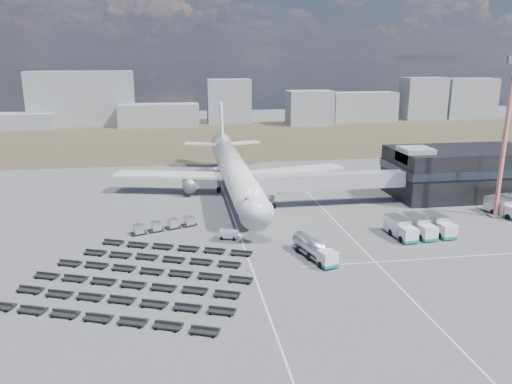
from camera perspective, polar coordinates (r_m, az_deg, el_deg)
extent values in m
plane|color=#565659|center=(77.77, 0.18, -6.45)|extent=(420.00, 420.00, 0.00)
cube|color=#433D28|center=(184.01, -5.26, 6.12)|extent=(420.00, 90.00, 0.01)
cube|color=silver|center=(82.13, -1.76, -5.26)|extent=(0.25, 110.00, 0.01)
cube|color=silver|center=(86.08, 10.25, -4.53)|extent=(0.25, 110.00, 0.01)
cube|color=silver|center=(78.53, 19.63, -7.16)|extent=(40.00, 0.25, 0.01)
cube|color=black|center=(114.86, 22.51, 2.10)|extent=(30.00, 16.00, 10.00)
cube|color=#262D38|center=(114.62, 22.57, 2.68)|extent=(30.40, 16.40, 1.60)
cube|color=#939399|center=(106.50, 17.76, 4.07)|extent=(6.00, 6.00, 3.00)
cube|color=#939399|center=(99.36, 8.66, 1.27)|extent=(29.80, 3.00, 3.00)
cube|color=#939399|center=(95.76, 1.07, 0.91)|extent=(4.00, 3.60, 3.40)
cylinder|color=slate|center=(97.15, 1.89, -0.44)|extent=(0.70, 0.70, 5.10)
cylinder|color=black|center=(97.73, 1.87, -1.63)|extent=(1.40, 0.90, 1.40)
cylinder|color=white|center=(104.69, -2.41, 2.25)|extent=(5.60, 48.00, 5.60)
cone|color=white|center=(79.29, -0.22, -1.97)|extent=(5.60, 5.00, 5.60)
cone|color=white|center=(131.86, -3.81, 5.26)|extent=(5.60, 8.00, 5.60)
cube|color=black|center=(80.95, -0.43, -1.01)|extent=(2.20, 2.00, 0.80)
cube|color=white|center=(109.21, -9.50, 1.95)|extent=(25.59, 11.38, 0.50)
cube|color=white|center=(111.90, 3.93, 2.44)|extent=(25.59, 11.38, 0.50)
cylinder|color=slate|center=(107.67, -7.61, 0.90)|extent=(3.00, 5.00, 3.00)
cylinder|color=slate|center=(109.67, 2.36, 1.29)|extent=(3.00, 5.00, 3.00)
cube|color=white|center=(133.40, -6.26, 5.49)|extent=(9.49, 5.63, 0.35)
cube|color=white|center=(134.34, -1.55, 5.65)|extent=(9.49, 5.63, 0.35)
cube|color=white|center=(133.97, -3.97, 7.88)|extent=(0.50, 9.06, 11.45)
cylinder|color=slate|center=(85.71, -0.77, -3.49)|extent=(0.50, 0.50, 2.50)
cylinder|color=slate|center=(109.22, -4.30, 0.58)|extent=(0.60, 0.60, 2.50)
cylinder|color=slate|center=(109.89, -0.97, 0.71)|extent=(0.60, 0.60, 2.50)
cylinder|color=black|center=(85.95, -0.77, -3.96)|extent=(0.50, 1.20, 1.20)
cube|color=gray|center=(230.43, -25.77, 7.31)|extent=(31.36, 12.00, 6.45)
cube|color=gray|center=(230.47, -19.30, 10.04)|extent=(43.51, 12.00, 23.09)
cube|color=gray|center=(219.83, -11.01, 8.61)|extent=(33.74, 12.00, 9.48)
cube|color=gray|center=(228.34, -3.14, 10.34)|extent=(19.13, 12.00, 19.34)
cube|color=gray|center=(222.06, 6.12, 9.55)|extent=(19.11, 12.00, 14.74)
cube|color=gray|center=(239.50, 12.12, 9.51)|extent=(29.90, 12.00, 13.17)
cube|color=gray|center=(253.68, 18.53, 10.10)|extent=(19.59, 12.00, 19.58)
cube|color=gray|center=(266.11, 23.09, 9.82)|extent=(24.66, 12.00, 19.05)
cube|color=white|center=(71.25, 8.19, -7.53)|extent=(2.77, 2.77, 2.13)
cube|color=#14746F|center=(71.58, 8.17, -8.14)|extent=(2.88, 2.88, 0.46)
cylinder|color=silver|center=(74.63, 6.27, -6.05)|extent=(4.21, 7.33, 2.32)
cube|color=slate|center=(75.02, 6.25, -6.81)|extent=(4.12, 7.31, 0.32)
cylinder|color=black|center=(74.02, 6.81, -7.33)|extent=(2.60, 1.67, 1.02)
cube|color=white|center=(81.61, -3.15, -4.91)|extent=(3.31, 2.51, 1.36)
cube|color=white|center=(103.90, 1.48, 0.00)|extent=(3.36, 5.96, 2.62)
cube|color=#14746F|center=(104.19, 1.48, -0.58)|extent=(3.47, 6.07, 0.42)
cube|color=white|center=(83.26, 17.03, -4.68)|extent=(2.58, 2.49, 2.27)
cube|color=#14746F|center=(83.55, 16.99, -5.25)|extent=(2.70, 2.60, 0.47)
cube|color=silver|center=(86.04, 15.82, -3.65)|extent=(2.93, 4.97, 2.69)
cube|color=white|center=(85.09, 19.06, -4.42)|extent=(2.58, 2.49, 2.27)
cube|color=#14746F|center=(85.38, 19.01, -4.98)|extent=(2.70, 2.60, 0.47)
cube|color=silver|center=(87.82, 17.81, -3.43)|extent=(2.93, 4.97, 2.69)
cube|color=white|center=(87.03, 21.01, -4.17)|extent=(2.58, 2.49, 2.27)
cube|color=#14746F|center=(87.31, 20.95, -4.72)|extent=(2.70, 2.60, 0.47)
cube|color=silver|center=(89.69, 19.72, -3.21)|extent=(2.93, 4.97, 2.69)
cube|color=silver|center=(104.36, 25.94, -1.35)|extent=(3.52, 5.19, 2.68)
cube|color=silver|center=(106.96, 27.19, -1.13)|extent=(3.52, 5.19, 2.68)
cube|color=black|center=(85.68, -13.26, -4.60)|extent=(2.83, 2.28, 0.17)
cube|color=silver|center=(85.41, -13.29, -4.09)|extent=(1.95, 1.95, 1.42)
cube|color=black|center=(86.49, -11.34, -4.30)|extent=(2.83, 2.28, 0.17)
cube|color=silver|center=(86.23, -11.37, -3.79)|extent=(1.95, 1.95, 1.42)
cube|color=black|center=(87.40, -9.46, -4.00)|extent=(2.83, 2.28, 0.17)
cube|color=silver|center=(87.14, -9.48, -3.50)|extent=(1.95, 1.95, 1.42)
cube|color=black|center=(88.40, -7.62, -3.70)|extent=(2.83, 2.28, 0.17)
cube|color=silver|center=(88.15, -7.64, -3.20)|extent=(1.95, 1.95, 1.42)
cube|color=black|center=(60.54, -17.57, -13.43)|extent=(27.88, 12.17, 0.75)
cube|color=black|center=(63.91, -15.59, -11.68)|extent=(27.88, 12.17, 0.75)
cube|color=black|center=(67.40, -13.84, -10.10)|extent=(27.88, 12.17, 0.75)
cube|color=black|center=(70.99, -12.27, -8.67)|extent=(27.88, 12.17, 0.75)
cube|color=black|center=(74.67, -10.87, -7.37)|extent=(23.98, 10.64, 0.75)
cube|color=black|center=(78.42, -9.61, -6.19)|extent=(23.98, 10.64, 0.75)
cylinder|color=red|center=(99.94, 26.52, 5.12)|extent=(0.78, 0.78, 27.94)
cube|color=#565659|center=(102.87, 25.63, -2.46)|extent=(2.24, 2.24, 0.34)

